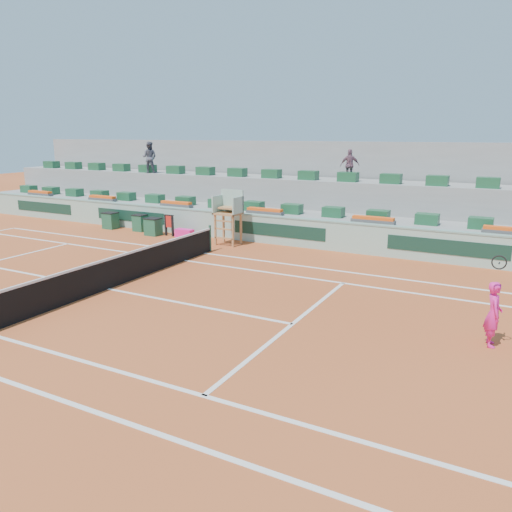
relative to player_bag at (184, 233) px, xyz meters
The scene contains 19 objects.
ground 8.21m from the player_bag, 71.15° to the right, with size 90.00×90.00×0.00m, color #A64720.
seating_tier_lower 3.98m from the player_bag, 47.92° to the left, with size 36.00×4.00×1.20m, color gray.
seating_tier_upper 5.37m from the player_bag, 59.70° to the left, with size 36.00×2.40×2.60m, color gray.
stadium_back_wall 6.98m from the player_bag, 66.64° to the left, with size 36.00×0.40×4.40m, color gray.
player_bag is the anchor object (origin of this frame).
spectator_left 6.96m from the player_bag, 143.50° to the left, with size 0.85×0.66×1.75m, color #4B4C57.
spectator_mid 8.44m from the player_bag, 32.06° to the left, with size 0.87×0.36×1.49m, color #7D5365.
court_lines 8.21m from the player_bag, 71.15° to the right, with size 23.89×11.09×0.01m.
tennis_net 8.21m from the player_bag, 71.15° to the right, with size 0.10×11.97×1.10m.
advertising_hoarding 2.81m from the player_bag, 15.32° to the left, with size 36.00×0.34×1.26m.
umpire_chair 2.99m from the player_bag, ahead, with size 1.10×0.90×2.40m.
seat_row_lower 3.56m from the player_bag, 37.52° to the left, with size 32.90×0.60×0.44m.
seat_row_upper 5.42m from the player_bag, 56.04° to the left, with size 32.90×0.60×0.44m.
flower_planters 2.04m from the player_bag, 47.04° to the left, with size 26.80×0.36×0.28m.
drink_cooler_a 1.67m from the player_bag, 169.56° to the right, with size 0.73×0.63×0.84m.
drink_cooler_b 2.91m from the player_bag, behind, with size 0.63×0.55×0.84m.
drink_cooler_c 4.70m from the player_bag, behind, with size 0.71×0.62×0.84m.
towel_rack 0.93m from the player_bag, behind, with size 0.52×0.09×1.03m.
tennis_player 15.27m from the player_bag, 26.48° to the right, with size 0.48×0.88×2.28m.
Camera 1 is at (11.25, -11.13, 4.82)m, focal length 35.00 mm.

